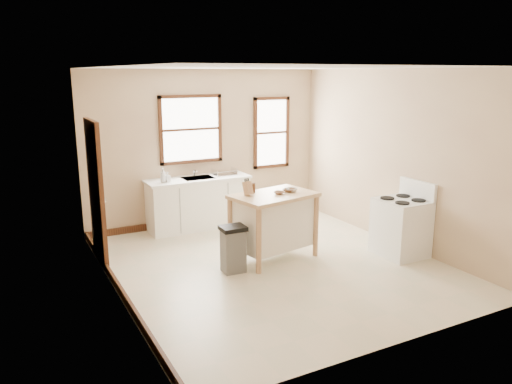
{
  "coord_description": "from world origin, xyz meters",
  "views": [
    {
      "loc": [
        -3.43,
        -5.93,
        2.73
      ],
      "look_at": [
        -0.09,
        0.4,
        1.02
      ],
      "focal_mm": 35.0,
      "sensor_mm": 36.0,
      "label": 1
    }
  ],
  "objects_px": {
    "bowl_c": "(292,190)",
    "bowl_a": "(279,193)",
    "soap_bottle_b": "(167,177)",
    "trash_bin": "(233,249)",
    "pepper_grinder": "(254,188)",
    "gas_stove": "(401,219)",
    "soap_bottle_a": "(163,175)",
    "dish_rack": "(224,172)",
    "kitchen_island": "(274,226)",
    "knife_block": "(248,189)",
    "bowl_b": "(289,190)"
  },
  "relations": [
    {
      "from": "bowl_c",
      "to": "bowl_a",
      "type": "bearing_deg",
      "value": -171.47
    },
    {
      "from": "soap_bottle_b",
      "to": "trash_bin",
      "type": "relative_size",
      "value": 0.26
    },
    {
      "from": "pepper_grinder",
      "to": "gas_stove",
      "type": "bearing_deg",
      "value": -26.26
    },
    {
      "from": "soap_bottle_a",
      "to": "soap_bottle_b",
      "type": "relative_size",
      "value": 1.44
    },
    {
      "from": "dish_rack",
      "to": "pepper_grinder",
      "type": "xyz_separation_m",
      "value": [
        -0.31,
        -1.75,
        0.1
      ]
    },
    {
      "from": "soap_bottle_b",
      "to": "dish_rack",
      "type": "relative_size",
      "value": 0.42
    },
    {
      "from": "kitchen_island",
      "to": "gas_stove",
      "type": "bearing_deg",
      "value": -34.82
    },
    {
      "from": "dish_rack",
      "to": "knife_block",
      "type": "height_order",
      "value": "knife_block"
    },
    {
      "from": "knife_block",
      "to": "trash_bin",
      "type": "distance_m",
      "value": 0.91
    },
    {
      "from": "dish_rack",
      "to": "kitchen_island",
      "type": "distance_m",
      "value": 2.01
    },
    {
      "from": "knife_block",
      "to": "kitchen_island",
      "type": "bearing_deg",
      "value": -32.31
    },
    {
      "from": "pepper_grinder",
      "to": "trash_bin",
      "type": "xyz_separation_m",
      "value": [
        -0.54,
        -0.41,
        -0.73
      ]
    },
    {
      "from": "bowl_b",
      "to": "bowl_c",
      "type": "distance_m",
      "value": 0.05
    },
    {
      "from": "bowl_b",
      "to": "bowl_c",
      "type": "xyz_separation_m",
      "value": [
        0.04,
        -0.02,
        0.0
      ]
    },
    {
      "from": "trash_bin",
      "to": "gas_stove",
      "type": "distance_m",
      "value": 2.63
    },
    {
      "from": "pepper_grinder",
      "to": "bowl_b",
      "type": "height_order",
      "value": "pepper_grinder"
    },
    {
      "from": "gas_stove",
      "to": "dish_rack",
      "type": "bearing_deg",
      "value": 121.75
    },
    {
      "from": "bowl_c",
      "to": "trash_bin",
      "type": "distance_m",
      "value": 1.29
    },
    {
      "from": "soap_bottle_a",
      "to": "bowl_b",
      "type": "height_order",
      "value": "soap_bottle_a"
    },
    {
      "from": "bowl_c",
      "to": "gas_stove",
      "type": "bearing_deg",
      "value": -28.22
    },
    {
      "from": "bowl_a",
      "to": "bowl_c",
      "type": "relative_size",
      "value": 0.92
    },
    {
      "from": "soap_bottle_a",
      "to": "bowl_c",
      "type": "xyz_separation_m",
      "value": [
        1.41,
        -1.85,
        -0.03
      ]
    },
    {
      "from": "knife_block",
      "to": "soap_bottle_b",
      "type": "bearing_deg",
      "value": 91.51
    },
    {
      "from": "knife_block",
      "to": "bowl_c",
      "type": "distance_m",
      "value": 0.7
    },
    {
      "from": "pepper_grinder",
      "to": "bowl_c",
      "type": "height_order",
      "value": "pepper_grinder"
    },
    {
      "from": "knife_block",
      "to": "bowl_c",
      "type": "xyz_separation_m",
      "value": [
        0.69,
        -0.1,
        -0.07
      ]
    },
    {
      "from": "bowl_a",
      "to": "trash_bin",
      "type": "xyz_separation_m",
      "value": [
        -0.84,
        -0.17,
        -0.68
      ]
    },
    {
      "from": "soap_bottle_a",
      "to": "kitchen_island",
      "type": "xyz_separation_m",
      "value": [
        1.1,
        -1.85,
        -0.55
      ]
    },
    {
      "from": "pepper_grinder",
      "to": "bowl_c",
      "type": "bearing_deg",
      "value": -20.59
    },
    {
      "from": "bowl_c",
      "to": "dish_rack",
      "type": "bearing_deg",
      "value": 96.6
    },
    {
      "from": "pepper_grinder",
      "to": "bowl_b",
      "type": "distance_m",
      "value": 0.53
    },
    {
      "from": "soap_bottle_b",
      "to": "dish_rack",
      "type": "xyz_separation_m",
      "value": [
        1.1,
        0.09,
        -0.04
      ]
    },
    {
      "from": "soap_bottle_a",
      "to": "soap_bottle_b",
      "type": "height_order",
      "value": "soap_bottle_a"
    },
    {
      "from": "trash_bin",
      "to": "bowl_c",
      "type": "bearing_deg",
      "value": 13.22
    },
    {
      "from": "dish_rack",
      "to": "bowl_b",
      "type": "distance_m",
      "value": 1.94
    },
    {
      "from": "trash_bin",
      "to": "knife_block",
      "type": "bearing_deg",
      "value": 40.59
    },
    {
      "from": "knife_block",
      "to": "gas_stove",
      "type": "height_order",
      "value": "knife_block"
    },
    {
      "from": "soap_bottle_a",
      "to": "trash_bin",
      "type": "distance_m",
      "value": 2.2
    },
    {
      "from": "kitchen_island",
      "to": "bowl_c",
      "type": "xyz_separation_m",
      "value": [
        0.31,
        -0.01,
        0.52
      ]
    },
    {
      "from": "knife_block",
      "to": "bowl_b",
      "type": "distance_m",
      "value": 0.66
    },
    {
      "from": "trash_bin",
      "to": "gas_stove",
      "type": "bearing_deg",
      "value": -10.47
    },
    {
      "from": "soap_bottle_a",
      "to": "kitchen_island",
      "type": "height_order",
      "value": "soap_bottle_a"
    },
    {
      "from": "soap_bottle_b",
      "to": "bowl_a",
      "type": "xyz_separation_m",
      "value": [
        1.09,
        -1.89,
        0.01
      ]
    },
    {
      "from": "bowl_a",
      "to": "trash_bin",
      "type": "height_order",
      "value": "bowl_a"
    },
    {
      "from": "bowl_a",
      "to": "bowl_c",
      "type": "height_order",
      "value": "bowl_c"
    },
    {
      "from": "knife_block",
      "to": "bowl_a",
      "type": "xyz_separation_m",
      "value": [
        0.45,
        -0.14,
        -0.08
      ]
    },
    {
      "from": "soap_bottle_b",
      "to": "knife_block",
      "type": "height_order",
      "value": "knife_block"
    },
    {
      "from": "soap_bottle_a",
      "to": "bowl_b",
      "type": "bearing_deg",
      "value": -29.21
    },
    {
      "from": "knife_block",
      "to": "bowl_a",
      "type": "bearing_deg",
      "value": -35.19
    },
    {
      "from": "dish_rack",
      "to": "trash_bin",
      "type": "relative_size",
      "value": 0.62
    }
  ]
}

